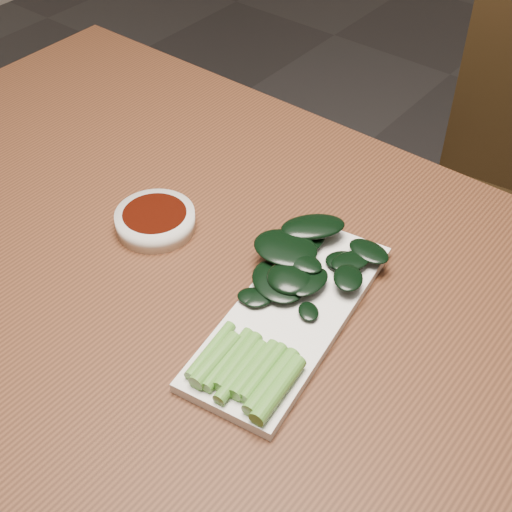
# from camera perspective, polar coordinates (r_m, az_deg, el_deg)

# --- Properties ---
(table) EXTENTS (1.40, 0.80, 0.75)m
(table) POSITION_cam_1_polar(r_m,az_deg,el_deg) (0.98, -2.12, -4.80)
(table) COLOR #4E2916
(table) RESTS_ON ground
(sauce_bowl) EXTENTS (0.11, 0.11, 0.03)m
(sauce_bowl) POSITION_cam_1_polar(r_m,az_deg,el_deg) (1.01, -8.06, 2.86)
(sauce_bowl) COLOR white
(sauce_bowl) RESTS_ON table
(serving_plate) EXTENTS (0.18, 0.35, 0.01)m
(serving_plate) POSITION_cam_1_polar(r_m,az_deg,el_deg) (0.88, 2.79, -4.65)
(serving_plate) COLOR white
(serving_plate) RESTS_ON table
(gai_lan) EXTENTS (0.19, 0.33, 0.03)m
(gai_lan) POSITION_cam_1_polar(r_m,az_deg,el_deg) (0.87, 2.32, -3.22)
(gai_lan) COLOR #559533
(gai_lan) RESTS_ON serving_plate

